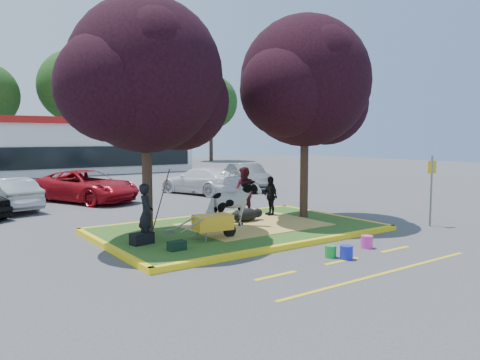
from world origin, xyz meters
TOP-DOWN VIEW (x-y plane):
  - ground at (0.00, 0.00)m, footprint 90.00×90.00m
  - median_island at (0.00, 0.00)m, footprint 8.00×5.00m
  - curb_near at (0.00, -2.58)m, footprint 8.30×0.16m
  - curb_far at (0.00, 2.58)m, footprint 8.30×0.16m
  - curb_left at (-4.08, 0.00)m, footprint 0.16×5.30m
  - curb_right at (4.08, 0.00)m, footprint 0.16×5.30m
  - straw_bedding at (0.60, 0.00)m, footprint 4.20×3.00m
  - tree_purple_left at (-2.78, 0.38)m, footprint 5.06×4.20m
  - tree_purple_right at (2.92, 0.18)m, footprint 5.30×4.40m
  - fire_lane_stripe_a at (-2.00, -4.20)m, footprint 1.10×0.12m
  - fire_lane_stripe_b at (0.00, -4.20)m, footprint 1.10×0.12m
  - fire_lane_stripe_c at (2.00, -4.20)m, footprint 1.10×0.12m
  - fire_lane_long at (0.00, -5.40)m, footprint 6.00×0.10m
  - retail_building at (2.00, 27.98)m, footprint 20.40×8.40m
  - treeline at (1.23, 37.61)m, footprint 46.58×7.80m
  - cow at (-0.25, -0.08)m, footprint 1.78×0.94m
  - calf at (0.69, 0.61)m, footprint 1.11×0.76m
  - handler at (-3.20, -0.39)m, footprint 0.50×0.64m
  - visitor_a at (1.44, 1.66)m, footprint 0.79×0.93m
  - visitor_b at (2.15, 1.10)m, footprint 0.47×0.85m
  - wheelbarrow at (-1.58, -1.07)m, footprint 1.79×0.73m
  - gear_bag_dark at (-3.36, -0.46)m, footprint 0.63×0.42m
  - gear_bag_green at (-2.93, -1.55)m, footprint 0.43×0.28m
  - sign_post at (5.62, -2.88)m, footprint 0.32×0.10m
  - bucket_green at (0.03, -3.81)m, footprint 0.36×0.36m
  - bucket_pink at (1.52, -3.68)m, footprint 0.34×0.34m
  - bucket_blue at (0.22, -4.15)m, footprint 0.32×0.32m
  - car_silver at (-5.03, 8.70)m, footprint 2.06×4.13m
  - car_red at (-1.71, 9.42)m, footprint 4.25×5.63m
  - car_white at (3.98, 9.01)m, footprint 3.15×5.01m
  - car_grey at (7.05, 9.16)m, footprint 2.79×4.62m

SIDE VIEW (x-z plane):
  - ground at x=0.00m, z-range 0.00..0.00m
  - fire_lane_stripe_a at x=-2.00m, z-range 0.00..0.01m
  - fire_lane_stripe_b at x=0.00m, z-range 0.00..0.01m
  - fire_lane_stripe_c at x=2.00m, z-range 0.00..0.01m
  - fire_lane_long at x=0.00m, z-range 0.00..0.01m
  - median_island at x=0.00m, z-range 0.00..0.15m
  - curb_near at x=0.00m, z-range 0.00..0.15m
  - curb_far at x=0.00m, z-range 0.00..0.15m
  - curb_left at x=-4.08m, z-range 0.00..0.15m
  - curb_right at x=4.08m, z-range 0.00..0.15m
  - bucket_green at x=0.03m, z-range 0.00..0.29m
  - straw_bedding at x=0.60m, z-range 0.15..0.16m
  - bucket_pink at x=1.52m, z-range 0.00..0.33m
  - bucket_blue at x=0.22m, z-range 0.00..0.33m
  - gear_bag_green at x=-2.93m, z-range 0.15..0.38m
  - gear_bag_dark at x=-3.36m, z-range 0.15..0.44m
  - calf at x=0.69m, z-range 0.15..0.59m
  - wheelbarrow at x=-1.58m, z-range 0.28..0.95m
  - car_silver at x=-5.03m, z-range 0.00..1.30m
  - car_white at x=3.98m, z-range 0.00..1.35m
  - car_red at x=-1.71m, z-range 0.00..1.42m
  - car_grey at x=7.05m, z-range 0.00..1.44m
  - visitor_b at x=2.15m, z-range 0.15..1.53m
  - cow at x=-0.25m, z-range 0.15..1.60m
  - handler at x=-3.20m, z-range 0.15..1.70m
  - visitor_a at x=1.44m, z-range 0.15..1.85m
  - sign_post at x=5.62m, z-range 0.25..2.55m
  - retail_building at x=2.00m, z-range 0.05..4.45m
  - tree_purple_left at x=-2.78m, z-range 1.10..7.61m
  - tree_purple_right at x=2.92m, z-range 1.15..7.97m
  - treeline at x=1.23m, z-range 0.42..15.05m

